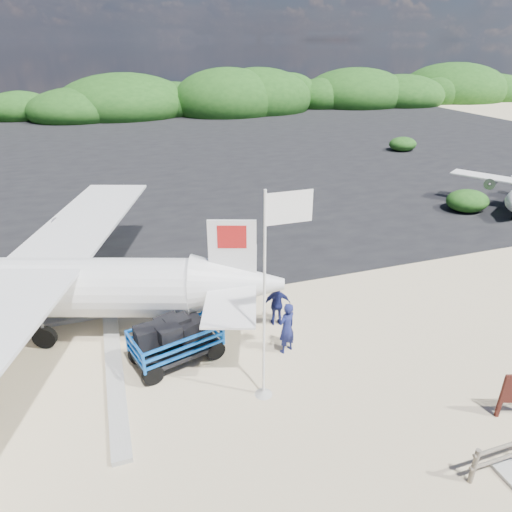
{
  "coord_description": "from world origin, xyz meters",
  "views": [
    {
      "loc": [
        -3.94,
        -10.27,
        9.14
      ],
      "look_at": [
        1.12,
        4.76,
        1.62
      ],
      "focal_mm": 32.0,
      "sensor_mm": 36.0,
      "label": 1
    }
  ],
  "objects_px": {
    "baggage_cart": "(178,360)",
    "crew_a": "(287,328)",
    "crew_c": "(277,304)",
    "aircraft_large": "(299,173)",
    "crew_b": "(225,295)",
    "flagpole": "(263,394)",
    "aircraft_small": "(81,144)"
  },
  "relations": [
    {
      "from": "crew_a",
      "to": "aircraft_small",
      "type": "relative_size",
      "value": 0.25
    },
    {
      "from": "crew_c",
      "to": "aircraft_large",
      "type": "bearing_deg",
      "value": -104.02
    },
    {
      "from": "aircraft_large",
      "to": "crew_b",
      "type": "bearing_deg",
      "value": 77.79
    },
    {
      "from": "crew_c",
      "to": "aircraft_small",
      "type": "bearing_deg",
      "value": -67.06
    },
    {
      "from": "aircraft_large",
      "to": "aircraft_small",
      "type": "relative_size",
      "value": 2.48
    },
    {
      "from": "flagpole",
      "to": "crew_c",
      "type": "distance_m",
      "value": 3.71
    },
    {
      "from": "baggage_cart",
      "to": "aircraft_small",
      "type": "bearing_deg",
      "value": 79.56
    },
    {
      "from": "baggage_cart",
      "to": "crew_c",
      "type": "height_order",
      "value": "crew_c"
    },
    {
      "from": "crew_c",
      "to": "crew_b",
      "type": "bearing_deg",
      "value": -24.8
    },
    {
      "from": "crew_a",
      "to": "aircraft_large",
      "type": "height_order",
      "value": "aircraft_large"
    },
    {
      "from": "baggage_cart",
      "to": "aircraft_small",
      "type": "distance_m",
      "value": 35.96
    },
    {
      "from": "aircraft_large",
      "to": "aircraft_small",
      "type": "bearing_deg",
      "value": -27.0
    },
    {
      "from": "crew_c",
      "to": "aircraft_small",
      "type": "xyz_separation_m",
      "value": [
        -6.9,
        34.9,
        -0.81
      ]
    },
    {
      "from": "crew_a",
      "to": "crew_b",
      "type": "distance_m",
      "value": 3.0
    },
    {
      "from": "crew_a",
      "to": "crew_c",
      "type": "bearing_deg",
      "value": -122.53
    },
    {
      "from": "crew_c",
      "to": "aircraft_small",
      "type": "height_order",
      "value": "crew_c"
    },
    {
      "from": "baggage_cart",
      "to": "crew_c",
      "type": "bearing_deg",
      "value": -1.66
    },
    {
      "from": "crew_b",
      "to": "flagpole",
      "type": "bearing_deg",
      "value": 77.75
    },
    {
      "from": "crew_b",
      "to": "aircraft_small",
      "type": "distance_m",
      "value": 34.18
    },
    {
      "from": "baggage_cart",
      "to": "crew_a",
      "type": "distance_m",
      "value": 3.59
    },
    {
      "from": "crew_a",
      "to": "aircraft_large",
      "type": "relative_size",
      "value": 0.1
    },
    {
      "from": "flagpole",
      "to": "crew_a",
      "type": "xyz_separation_m",
      "value": [
        1.37,
        1.67,
        0.88
      ]
    },
    {
      "from": "aircraft_small",
      "to": "aircraft_large",
      "type": "bearing_deg",
      "value": 101.59
    },
    {
      "from": "baggage_cart",
      "to": "flagpole",
      "type": "relative_size",
      "value": 0.48
    },
    {
      "from": "crew_b",
      "to": "aircraft_large",
      "type": "distance_m",
      "value": 20.3
    },
    {
      "from": "crew_a",
      "to": "crew_c",
      "type": "height_order",
      "value": "crew_a"
    },
    {
      "from": "crew_b",
      "to": "aircraft_large",
      "type": "relative_size",
      "value": 0.1
    },
    {
      "from": "flagpole",
      "to": "aircraft_large",
      "type": "distance_m",
      "value": 24.17
    },
    {
      "from": "baggage_cart",
      "to": "flagpole",
      "type": "height_order",
      "value": "flagpole"
    },
    {
      "from": "crew_b",
      "to": "aircraft_small",
      "type": "bearing_deg",
      "value": -92.23
    },
    {
      "from": "baggage_cart",
      "to": "aircraft_large",
      "type": "distance_m",
      "value": 23.17
    },
    {
      "from": "crew_a",
      "to": "crew_c",
      "type": "distance_m",
      "value": 1.58
    }
  ]
}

